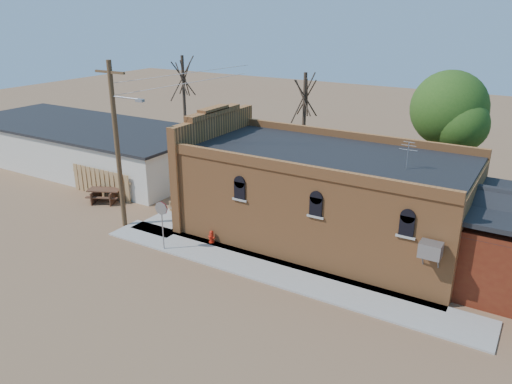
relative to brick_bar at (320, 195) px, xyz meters
The scene contains 14 objects.
ground 6.19m from the brick_bar, 106.65° to the right, with size 120.00×120.00×0.00m, color brown.
sidewalk_south 5.14m from the brick_bar, 91.78° to the right, with size 19.00×2.20×0.08m, color #9E9991.
sidewalk_west 8.28m from the brick_bar, behind, with size 2.60×10.00×0.08m, color #9E9991.
brick_bar is the anchor object (origin of this frame).
storage_building 20.81m from the brick_bar, behind, with size 20.40×8.40×3.17m.
wood_fence 14.61m from the brick_bar, behind, with size 5.20×0.10×1.80m, color #A7794B, non-canonical shape.
utility_pole 10.96m from the brick_bar, 156.31° to the right, with size 3.12×0.26×9.00m.
tree_bare_near 9.54m from the brick_bar, 121.74° to the left, with size 2.80×2.80×7.65m.
tree_bare_far 18.25m from the brick_bar, 151.47° to the left, with size 2.80×2.80×8.16m.
tree_leafy 9.80m from the brick_bar, 61.44° to the left, with size 4.40×4.40×8.15m.
fire_hydrant 5.99m from the brick_bar, 139.27° to the right, with size 0.37×0.35×0.66m.
stop_sign 8.09m from the brick_bar, 137.19° to the right, with size 0.68×0.17×2.53m.
trash_barrel 9.14m from the brick_bar, behind, with size 0.51×0.51×0.78m, color navy.
picnic_table 13.81m from the brick_bar, behind, with size 2.44×2.20×0.83m.
Camera 1 is at (11.27, -16.83, 11.45)m, focal length 35.00 mm.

